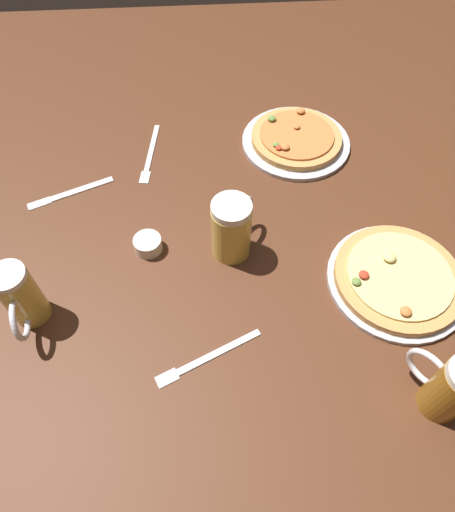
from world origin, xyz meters
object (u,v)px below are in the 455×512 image
(ramekin_sauce, at_px, (148,244))
(fork_spare, at_px, (150,154))
(beer_mug_pale, at_px, (451,387))
(beer_mug_amber, at_px, (21,298))
(knife_right, at_px, (70,193))
(beer_mug_dark, at_px, (232,228))
(fork_left, at_px, (207,358))
(pizza_plate_near, at_px, (397,278))
(pizza_plate_far, at_px, (296,139))

(ramekin_sauce, xyz_separation_m, fork_spare, (-0.01, 0.32, -0.01))
(beer_mug_pale, height_order, ramekin_sauce, beer_mug_pale)
(beer_mug_amber, height_order, ramekin_sauce, beer_mug_amber)
(beer_mug_pale, distance_m, knife_right, 0.97)
(beer_mug_dark, bearing_deg, beer_mug_pale, -47.09)
(beer_mug_amber, height_order, fork_left, beer_mug_amber)
(pizza_plate_near, height_order, beer_mug_pale, beer_mug_pale)
(pizza_plate_far, bearing_deg, ramekin_sauce, -139.81)
(fork_left, bearing_deg, ramekin_sauce, 113.81)
(pizza_plate_far, xyz_separation_m, knife_right, (-0.61, -0.15, -0.01))
(pizza_plate_far, height_order, fork_left, pizza_plate_far)
(pizza_plate_near, distance_m, ramekin_sauce, 0.57)
(pizza_plate_near, bearing_deg, knife_right, 156.90)
(pizza_plate_far, distance_m, fork_left, 0.68)
(beer_mug_pale, relative_size, knife_right, 0.73)
(beer_mug_amber, distance_m, knife_right, 0.36)
(pizza_plate_far, relative_size, fork_spare, 1.29)
(pizza_plate_near, relative_size, ramekin_sauce, 4.73)
(pizza_plate_near, distance_m, beer_mug_amber, 0.80)
(beer_mug_amber, distance_m, beer_mug_pale, 0.83)
(pizza_plate_far, height_order, beer_mug_amber, beer_mug_amber)
(beer_mug_amber, bearing_deg, pizza_plate_far, 37.87)
(beer_mug_dark, bearing_deg, knife_right, 153.02)
(beer_mug_dark, xyz_separation_m, knife_right, (-0.40, 0.21, -0.08))
(pizza_plate_near, xyz_separation_m, fork_left, (-0.43, -0.15, -0.01))
(pizza_plate_near, relative_size, fork_spare, 1.32)
(ramekin_sauce, distance_m, knife_right, 0.28)
(beer_mug_pale, relative_size, ramekin_sauce, 2.39)
(pizza_plate_far, relative_size, knife_right, 1.41)
(beer_mug_dark, height_order, beer_mug_pale, beer_mug_dark)
(beer_mug_dark, distance_m, knife_right, 0.46)
(beer_mug_dark, height_order, ramekin_sauce, beer_mug_dark)
(pizza_plate_far, relative_size, beer_mug_dark, 1.92)
(beer_mug_dark, relative_size, beer_mug_pale, 1.01)
(fork_spare, bearing_deg, beer_mug_pale, -52.21)
(pizza_plate_near, relative_size, fork_left, 1.40)
(beer_mug_pale, distance_m, fork_left, 0.45)
(pizza_plate_near, distance_m, fork_spare, 0.72)
(ramekin_sauce, bearing_deg, knife_right, 137.24)
(ramekin_sauce, distance_m, fork_spare, 0.32)
(beer_mug_amber, distance_m, fork_left, 0.39)
(beer_mug_dark, xyz_separation_m, fork_left, (-0.07, -0.27, -0.08))
(beer_mug_pale, bearing_deg, fork_spare, 127.79)
(beer_mug_dark, bearing_deg, pizza_plate_far, 59.61)
(pizza_plate_near, xyz_separation_m, pizza_plate_far, (-0.15, 0.47, -0.00))
(knife_right, bearing_deg, beer_mug_pale, -37.80)
(pizza_plate_far, distance_m, beer_mug_amber, 0.82)
(pizza_plate_far, bearing_deg, fork_spare, -177.60)
(ramekin_sauce, height_order, fork_spare, ramekin_sauce)
(pizza_plate_near, height_order, knife_right, pizza_plate_near)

